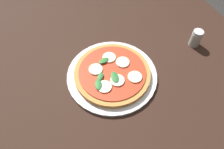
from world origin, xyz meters
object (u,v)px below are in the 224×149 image
at_px(pizza, 112,73).
at_px(serving_tray, 112,75).
at_px(dining_table, 118,75).
at_px(pepper_shaker, 196,38).

bearing_deg(pizza, serving_tray, 176.31).
bearing_deg(dining_table, pepper_shaker, 84.90).
relative_size(dining_table, pepper_shaker, 18.24).
xyz_separation_m(dining_table, serving_tray, (0.05, -0.05, 0.09)).
bearing_deg(pizza, dining_table, 136.31).
bearing_deg(dining_table, serving_tray, -45.39).
relative_size(dining_table, serving_tray, 3.96).
xyz_separation_m(serving_tray, pepper_shaker, (-0.02, 0.37, 0.03)).
bearing_deg(serving_tray, pepper_shaker, 93.14).
height_order(dining_table, pizza, pizza).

